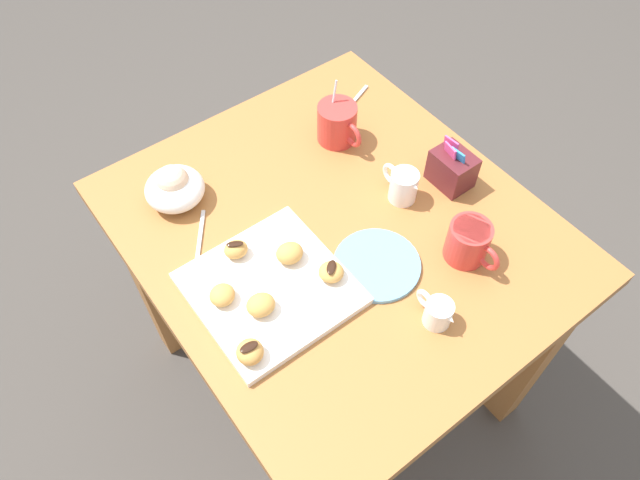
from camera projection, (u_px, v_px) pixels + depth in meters
name	position (u px, v px, depth m)	size (l,w,h in m)	color
ground_plane	(332.00, 372.00, 1.83)	(8.00, 8.00, 0.00)	#423D38
dining_table	(336.00, 266.00, 1.35)	(0.89, 0.79, 0.74)	#A36633
pastry_plate_square	(270.00, 288.00, 1.13)	(0.28, 0.28, 0.02)	white
coffee_mug_red_left	(338.00, 122.00, 1.34)	(0.13, 0.09, 0.14)	red
coffee_mug_red_right	(469.00, 241.00, 1.15)	(0.12, 0.08, 0.09)	red
cream_pitcher_white	(403.00, 185.00, 1.25)	(0.10, 0.06, 0.07)	white
sugar_caddy	(452.00, 169.00, 1.27)	(0.09, 0.07, 0.11)	#561E23
ice_cream_bowl	(174.00, 187.00, 1.24)	(0.13, 0.13, 0.09)	white
chocolate_sauce_pitcher	(438.00, 312.00, 1.08)	(0.09, 0.05, 0.06)	white
saucer_sky_left	(376.00, 266.00, 1.17)	(0.17, 0.17, 0.01)	#66A8DB
loose_spoon_near_saucer	(347.00, 109.00, 1.44)	(0.07, 0.15, 0.01)	silver
loose_spoon_by_plate	(198.00, 250.00, 1.19)	(0.14, 0.10, 0.01)	silver
beignet_0	(236.00, 249.00, 1.16)	(0.05, 0.04, 0.03)	#D19347
chocolate_drizzle_0	(235.00, 244.00, 1.14)	(0.03, 0.01, 0.01)	black
beignet_1	(250.00, 352.00, 1.03)	(0.05, 0.05, 0.04)	#D19347
chocolate_drizzle_1	(249.00, 347.00, 1.01)	(0.03, 0.02, 0.01)	black
beignet_2	(331.00, 272.00, 1.13)	(0.05, 0.05, 0.03)	#D19347
chocolate_drizzle_2	(331.00, 267.00, 1.11)	(0.03, 0.02, 0.01)	black
beignet_3	(290.00, 253.00, 1.15)	(0.05, 0.05, 0.04)	#D19347
beignet_4	(222.00, 295.00, 1.10)	(0.05, 0.05, 0.03)	#D19347
beignet_5	(261.00, 305.00, 1.08)	(0.05, 0.05, 0.04)	#D19347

